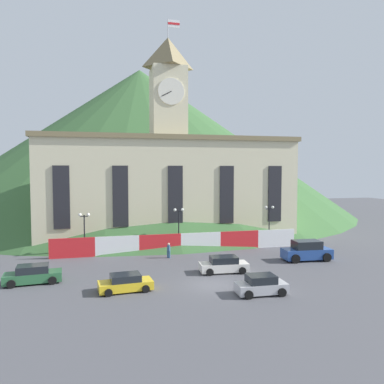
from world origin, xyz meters
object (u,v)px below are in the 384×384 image
Objects in this scene: car_white_taxi at (224,265)px; pedestrian at (169,250)px; street_lamp_right at (179,220)px; street_lamp_left at (269,217)px; car_silver_hatch at (261,285)px; car_blue_van at (307,251)px; car_yellow_coupe at (125,283)px; street_lamp_center at (84,224)px; car_green_wagon at (33,275)px.

pedestrian is (-4.00, 6.81, 0.20)m from car_white_taxi.
street_lamp_left reaches higher than street_lamp_right.
street_lamp_left is 19.09m from car_silver_hatch.
street_lamp_right is 1.00× the size of street_lamp_left.
pedestrian reaches higher than car_white_taxi.
car_yellow_coupe is (-19.26, -5.60, -0.34)m from car_blue_van.
street_lamp_right is at bearing -180.00° from street_lamp_left.
car_silver_hatch is (3.00, -16.79, -2.96)m from street_lamp_right.
street_lamp_left is (22.34, 0.00, 0.18)m from street_lamp_center.
car_yellow_coupe is at bearing -144.09° from street_lamp_left.
street_lamp_right is at bearing 28.56° from car_green_wagon.
car_blue_van reaches higher than car_green_wagon.
car_white_taxi is 0.97× the size of car_green_wagon.
pedestrian is (5.26, 10.10, 0.27)m from car_yellow_coupe.
car_blue_van is 1.13× the size of car_white_taxi.
car_blue_van reaches higher than car_white_taxi.
street_lamp_left is at bearing -115.52° from car_silver_hatch.
car_green_wagon is 2.89× the size of pedestrian.
car_green_wagon is at bearing -32.87° from car_yellow_coupe.
car_white_taxi is at bearing -81.16° from car_silver_hatch.
car_silver_hatch is at bearing 65.12° from pedestrian.
car_yellow_coupe is at bearing 17.68° from pedestrian.
car_white_taxi is 7.90m from pedestrian.
car_yellow_coupe is 11.39m from pedestrian.
car_silver_hatch is at bearing 47.64° from car_blue_van.
car_blue_van is 3.18× the size of pedestrian.
car_blue_van is at bearing -19.10° from street_lamp_center.
street_lamp_center is 14.30m from car_yellow_coupe.
car_yellow_coupe is (-10.10, 3.25, -0.07)m from car_silver_hatch.
street_lamp_center is 1.09× the size of car_yellow_coupe.
street_lamp_left reaches higher than car_white_taxi.
car_silver_hatch is at bearing -27.10° from car_green_wagon.
street_lamp_right is at bearing -29.49° from car_blue_van.
pedestrian is (-4.83, 13.35, 0.20)m from car_silver_hatch.
pedestrian is at bearing -118.01° from street_lamp_right.
car_white_taxi is 9.83m from car_yellow_coupe.
street_lamp_center is at bearing 180.00° from street_lamp_right.
street_lamp_center is 0.95× the size of street_lamp_right.
car_silver_hatch is at bearing -50.69° from street_lamp_center.
street_lamp_right reaches higher than car_yellow_coupe.
car_blue_van is (0.57, -7.93, -2.69)m from street_lamp_left.
car_blue_van is at bearing -1.30° from car_green_wagon.
street_lamp_right is 1.15× the size of car_yellow_coupe.
car_white_taxi reaches higher than car_yellow_coupe.
car_green_wagon is at bearing -159.75° from street_lamp_left.
car_green_wagon is at bearing -111.56° from street_lamp_center.
car_white_taxi is at bearing -165.86° from car_yellow_coupe.
street_lamp_right is 3.06× the size of pedestrian.
car_green_wagon is at bearing -20.54° from car_silver_hatch.
street_lamp_left is at bearing 149.58° from pedestrian.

